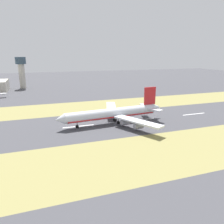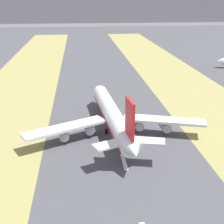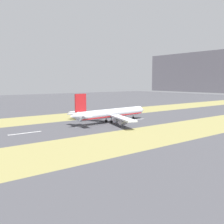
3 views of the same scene
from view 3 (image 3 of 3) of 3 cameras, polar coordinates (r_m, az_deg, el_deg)
name	(u,v)px [view 3 (image 3 of 3)]	position (r m, az deg, el deg)	size (l,w,h in m)	color
ground_plane	(109,123)	(175.18, -0.74, -2.40)	(800.00, 800.00, 0.00)	#424247
grass_median_west	(75,116)	(212.49, -8.06, -0.84)	(40.00, 600.00, 0.01)	olive
grass_median_east	(159,134)	(142.38, 10.25, -4.64)	(40.00, 600.00, 0.01)	olive
centreline_dash_near	(25,133)	(148.83, -18.38, -4.38)	(1.20, 18.00, 0.01)	silver
centreline_dash_mid	(88,125)	(166.03, -5.24, -2.93)	(1.20, 18.00, 0.01)	silver
centreline_dash_far	(135,120)	(190.20, 4.98, -1.69)	(1.20, 18.00, 0.01)	silver
airplane_main_jet	(110,114)	(176.14, -0.46, -0.37)	(63.89, 67.22, 20.20)	silver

